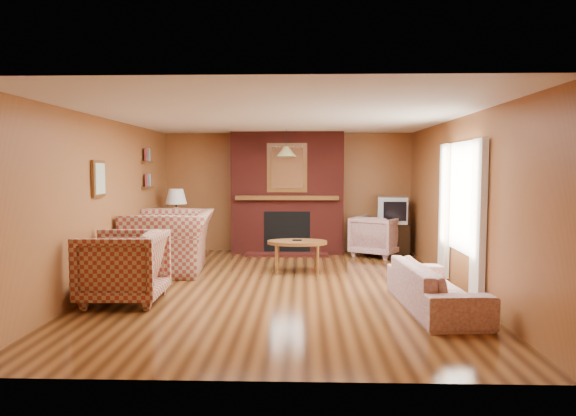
{
  "coord_description": "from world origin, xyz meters",
  "views": [
    {
      "loc": [
        0.32,
        -7.2,
        1.69
      ],
      "look_at": [
        0.08,
        0.6,
        1.09
      ],
      "focal_mm": 32.0,
      "sensor_mm": 36.0,
      "label": 1
    }
  ],
  "objects_px": {
    "coffee_table": "(297,244)",
    "tv_stand": "(392,239)",
    "plaid_loveseat": "(170,242)",
    "side_table": "(177,240)",
    "fireplace": "(287,194)",
    "plaid_armchair": "(123,267)",
    "crt_tv": "(392,210)",
    "table_lamp": "(176,204)",
    "floral_armchair": "(377,236)",
    "floral_sofa": "(435,287)"
  },
  "relations": [
    {
      "from": "plaid_armchair",
      "to": "tv_stand",
      "type": "xyz_separation_m",
      "value": [
        4.0,
        3.7,
        -0.14
      ]
    },
    {
      "from": "coffee_table",
      "to": "tv_stand",
      "type": "xyz_separation_m",
      "value": [
        1.83,
        1.78,
        -0.15
      ]
    },
    {
      "from": "side_table",
      "to": "fireplace",
      "type": "bearing_deg",
      "value": 14.29
    },
    {
      "from": "plaid_loveseat",
      "to": "plaid_armchair",
      "type": "height_order",
      "value": "plaid_loveseat"
    },
    {
      "from": "table_lamp",
      "to": "floral_sofa",
      "type": "bearing_deg",
      "value": -41.67
    },
    {
      "from": "fireplace",
      "to": "side_table",
      "type": "distance_m",
      "value": 2.33
    },
    {
      "from": "plaid_armchair",
      "to": "table_lamp",
      "type": "bearing_deg",
      "value": -179.33
    },
    {
      "from": "floral_armchair",
      "to": "side_table",
      "type": "height_order",
      "value": "floral_armchair"
    },
    {
      "from": "side_table",
      "to": "tv_stand",
      "type": "xyz_separation_m",
      "value": [
        4.15,
        0.35,
        -0.01
      ]
    },
    {
      "from": "plaid_loveseat",
      "to": "side_table",
      "type": "bearing_deg",
      "value": -175.71
    },
    {
      "from": "fireplace",
      "to": "floral_armchair",
      "type": "height_order",
      "value": "fireplace"
    },
    {
      "from": "floral_armchair",
      "to": "coffee_table",
      "type": "distance_m",
      "value": 2.24
    },
    {
      "from": "fireplace",
      "to": "plaid_armchair",
      "type": "distance_m",
      "value": 4.4
    },
    {
      "from": "fireplace",
      "to": "plaid_armchair",
      "type": "relative_size",
      "value": 2.41
    },
    {
      "from": "fireplace",
      "to": "table_lamp",
      "type": "bearing_deg",
      "value": -165.71
    },
    {
      "from": "crt_tv",
      "to": "floral_sofa",
      "type": "bearing_deg",
      "value": -92.2
    },
    {
      "from": "tv_stand",
      "to": "side_table",
      "type": "bearing_deg",
      "value": -179.95
    },
    {
      "from": "crt_tv",
      "to": "tv_stand",
      "type": "bearing_deg",
      "value": 90.0
    },
    {
      "from": "tv_stand",
      "to": "crt_tv",
      "type": "bearing_deg",
      "value": -94.77
    },
    {
      "from": "floral_armchair",
      "to": "tv_stand",
      "type": "distance_m",
      "value": 0.35
    },
    {
      "from": "table_lamp",
      "to": "tv_stand",
      "type": "xyz_separation_m",
      "value": [
        4.15,
        0.35,
        -0.69
      ]
    },
    {
      "from": "floral_armchair",
      "to": "table_lamp",
      "type": "height_order",
      "value": "table_lamp"
    },
    {
      "from": "fireplace",
      "to": "tv_stand",
      "type": "bearing_deg",
      "value": -5.15
    },
    {
      "from": "table_lamp",
      "to": "crt_tv",
      "type": "xyz_separation_m",
      "value": [
        4.15,
        0.34,
        -0.13
      ]
    },
    {
      "from": "plaid_armchair",
      "to": "floral_armchair",
      "type": "distance_m",
      "value": 5.13
    },
    {
      "from": "fireplace",
      "to": "coffee_table",
      "type": "relative_size",
      "value": 2.48
    },
    {
      "from": "plaid_armchair",
      "to": "coffee_table",
      "type": "xyz_separation_m",
      "value": [
        2.17,
        1.91,
        0.01
      ]
    },
    {
      "from": "floral_sofa",
      "to": "floral_armchair",
      "type": "distance_m",
      "value": 3.78
    },
    {
      "from": "floral_sofa",
      "to": "fireplace",
      "type": "bearing_deg",
      "value": 21.0
    },
    {
      "from": "tv_stand",
      "to": "crt_tv",
      "type": "xyz_separation_m",
      "value": [
        0.0,
        -0.01,
        0.57
      ]
    },
    {
      "from": "plaid_loveseat",
      "to": "floral_sofa",
      "type": "distance_m",
      "value": 4.32
    },
    {
      "from": "fireplace",
      "to": "plaid_loveseat",
      "type": "height_order",
      "value": "fireplace"
    },
    {
      "from": "coffee_table",
      "to": "side_table",
      "type": "relative_size",
      "value": 1.53
    },
    {
      "from": "floral_armchair",
      "to": "tv_stand",
      "type": "bearing_deg",
      "value": -125.55
    },
    {
      "from": "floral_sofa",
      "to": "side_table",
      "type": "xyz_separation_m",
      "value": [
        -4.0,
        3.56,
        0.04
      ]
    },
    {
      "from": "side_table",
      "to": "floral_sofa",
      "type": "bearing_deg",
      "value": -41.67
    },
    {
      "from": "fireplace",
      "to": "floral_sofa",
      "type": "bearing_deg",
      "value": -65.11
    },
    {
      "from": "fireplace",
      "to": "plaid_loveseat",
      "type": "distance_m",
      "value": 2.78
    },
    {
      "from": "plaid_armchair",
      "to": "crt_tv",
      "type": "relative_size",
      "value": 1.61
    },
    {
      "from": "plaid_loveseat",
      "to": "side_table",
      "type": "distance_m",
      "value": 1.46
    },
    {
      "from": "plaid_loveseat",
      "to": "coffee_table",
      "type": "relative_size",
      "value": 1.58
    },
    {
      "from": "coffee_table",
      "to": "crt_tv",
      "type": "height_order",
      "value": "crt_tv"
    },
    {
      "from": "plaid_loveseat",
      "to": "floral_armchair",
      "type": "height_order",
      "value": "plaid_loveseat"
    },
    {
      "from": "coffee_table",
      "to": "tv_stand",
      "type": "relative_size",
      "value": 1.56
    },
    {
      "from": "fireplace",
      "to": "floral_sofa",
      "type": "height_order",
      "value": "fireplace"
    },
    {
      "from": "plaid_armchair",
      "to": "side_table",
      "type": "bearing_deg",
      "value": -179.33
    },
    {
      "from": "fireplace",
      "to": "floral_armchair",
      "type": "xyz_separation_m",
      "value": [
        1.74,
        -0.32,
        -0.79
      ]
    },
    {
      "from": "floral_sofa",
      "to": "table_lamp",
      "type": "relative_size",
      "value": 2.81
    },
    {
      "from": "coffee_table",
      "to": "table_lamp",
      "type": "bearing_deg",
      "value": 148.32
    },
    {
      "from": "plaid_armchair",
      "to": "table_lamp",
      "type": "distance_m",
      "value": 3.39
    }
  ]
}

